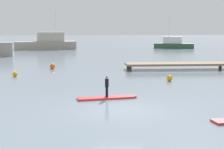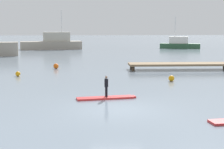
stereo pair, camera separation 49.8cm
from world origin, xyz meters
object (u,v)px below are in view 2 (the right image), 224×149
at_px(motor_boat_small_navy, 179,44).
at_px(paddler_child_solo, 106,85).
at_px(paddleboard_near, 106,98).
at_px(mooring_buoy_mid, 171,78).
at_px(mooring_buoy_near, 18,74).
at_px(fishing_boat_green_midground, 53,43).
at_px(mooring_buoy_far, 56,66).

bearing_deg(motor_boat_small_navy, paddler_child_solo, -108.42).
distance_m(paddleboard_near, motor_boat_small_navy, 43.59).
bearing_deg(mooring_buoy_mid, paddleboard_near, -129.33).
bearing_deg(mooring_buoy_near, motor_boat_small_navy, 57.81).
height_order(paddleboard_near, fishing_boat_green_midground, fishing_boat_green_midground).
distance_m(paddler_child_solo, motor_boat_small_navy, 43.58).
relative_size(motor_boat_small_navy, mooring_buoy_far, 14.13).
bearing_deg(mooring_buoy_near, paddleboard_near, -53.74).
distance_m(motor_boat_small_navy, mooring_buoy_near, 38.24).
height_order(paddleboard_near, paddler_child_solo, paddler_child_solo).
bearing_deg(mooring_buoy_mid, mooring_buoy_near, 164.95).
relative_size(paddler_child_solo, mooring_buoy_near, 3.01).
relative_size(fishing_boat_green_midground, mooring_buoy_mid, 24.07).
relative_size(paddleboard_near, mooring_buoy_far, 6.86).
relative_size(paddler_child_solo, fishing_boat_green_midground, 0.11).
distance_m(paddleboard_near, mooring_buoy_far, 14.39).
relative_size(fishing_boat_green_midground, mooring_buoy_far, 21.04).
bearing_deg(mooring_buoy_mid, fishing_boat_green_midground, 109.43).
height_order(paddleboard_near, mooring_buoy_near, mooring_buoy_near).
bearing_deg(mooring_buoy_far, paddler_child_solo, -73.30).
height_order(paddler_child_solo, fishing_boat_green_midground, fishing_boat_green_midground).
bearing_deg(mooring_buoy_mid, motor_boat_small_navy, 75.88).
distance_m(paddler_child_solo, fishing_boat_green_midground, 41.28).
xyz_separation_m(mooring_buoy_near, mooring_buoy_far, (2.47, 4.79, 0.05)).
xyz_separation_m(paddler_child_solo, mooring_buoy_mid, (4.85, 5.91, -0.54)).
bearing_deg(fishing_boat_green_midground, mooring_buoy_far, -83.08).
bearing_deg(fishing_boat_green_midground, paddler_child_solo, -79.69).
relative_size(paddleboard_near, fishing_boat_green_midground, 0.33).
relative_size(mooring_buoy_near, mooring_buoy_mid, 0.91).
bearing_deg(paddleboard_near, paddler_child_solo, 86.13).
distance_m(fishing_boat_green_midground, mooring_buoy_far, 27.04).
bearing_deg(mooring_buoy_mid, mooring_buoy_far, 138.80).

